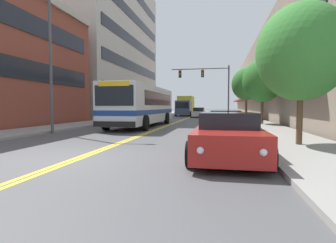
{
  "coord_description": "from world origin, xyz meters",
  "views": [
    {
      "loc": [
        4.11,
        -7.26,
        1.55
      ],
      "look_at": [
        -0.5,
        16.18,
        0.17
      ],
      "focal_mm": 28.0,
      "sensor_mm": 36.0,
      "label": 1
    }
  ],
  "objects_px": {
    "car_red_parked_right_foreground": "(228,137)",
    "street_tree_right_near": "(301,52)",
    "car_silver_moving_lead": "(199,113)",
    "street_lamp_left_near": "(54,41)",
    "street_tree_right_mid": "(263,80)",
    "car_champagne_parked_right_mid": "(225,123)",
    "traffic_signal_mast": "(209,81)",
    "car_charcoal_parked_left_mid": "(147,114)",
    "street_tree_right_far": "(246,84)",
    "city_bus": "(143,104)",
    "box_truck": "(185,106)",
    "car_navy_parked_left_near": "(159,113)"
  },
  "relations": [
    {
      "from": "car_silver_moving_lead",
      "to": "box_truck",
      "type": "xyz_separation_m",
      "value": [
        -2.71,
        6.08,
        0.99
      ]
    },
    {
      "from": "box_truck",
      "to": "street_lamp_left_near",
      "type": "distance_m",
      "value": 30.4
    },
    {
      "from": "car_red_parked_right_foreground",
      "to": "street_tree_right_near",
      "type": "bearing_deg",
      "value": 43.64
    },
    {
      "from": "street_lamp_left_near",
      "to": "street_tree_right_mid",
      "type": "bearing_deg",
      "value": 35.79
    },
    {
      "from": "city_bus",
      "to": "street_tree_right_far",
      "type": "bearing_deg",
      "value": 51.27
    },
    {
      "from": "street_tree_right_near",
      "to": "street_tree_right_far",
      "type": "height_order",
      "value": "street_tree_right_far"
    },
    {
      "from": "car_champagne_parked_right_mid",
      "to": "box_truck",
      "type": "height_order",
      "value": "box_truck"
    },
    {
      "from": "city_bus",
      "to": "street_tree_right_mid",
      "type": "bearing_deg",
      "value": 16.32
    },
    {
      "from": "car_charcoal_parked_left_mid",
      "to": "street_lamp_left_near",
      "type": "distance_m",
      "value": 17.0
    },
    {
      "from": "street_tree_right_near",
      "to": "street_tree_right_far",
      "type": "bearing_deg",
      "value": 89.94
    },
    {
      "from": "box_truck",
      "to": "street_tree_right_mid",
      "type": "bearing_deg",
      "value": -66.7
    },
    {
      "from": "street_tree_right_mid",
      "to": "car_champagne_parked_right_mid",
      "type": "bearing_deg",
      "value": -112.04
    },
    {
      "from": "city_bus",
      "to": "street_tree_right_far",
      "type": "distance_m",
      "value": 14.36
    },
    {
      "from": "city_bus",
      "to": "box_truck",
      "type": "bearing_deg",
      "value": 89.22
    },
    {
      "from": "car_navy_parked_left_near",
      "to": "car_red_parked_right_foreground",
      "type": "xyz_separation_m",
      "value": [
        8.81,
        -29.12,
        0.09
      ]
    },
    {
      "from": "car_champagne_parked_right_mid",
      "to": "box_truck",
      "type": "distance_m",
      "value": 29.14
    },
    {
      "from": "city_bus",
      "to": "car_red_parked_right_foreground",
      "type": "relative_size",
      "value": 2.48
    },
    {
      "from": "car_champagne_parked_right_mid",
      "to": "traffic_signal_mast",
      "type": "bearing_deg",
      "value": 95.24
    },
    {
      "from": "city_bus",
      "to": "car_silver_moving_lead",
      "type": "distance_m",
      "value": 17.84
    },
    {
      "from": "car_silver_moving_lead",
      "to": "street_tree_right_mid",
      "type": "xyz_separation_m",
      "value": [
        6.29,
        -14.81,
        3.01
      ]
    },
    {
      "from": "car_red_parked_right_foreground",
      "to": "street_tree_right_mid",
      "type": "height_order",
      "value": "street_tree_right_mid"
    },
    {
      "from": "box_truck",
      "to": "street_tree_right_near",
      "type": "relative_size",
      "value": 1.39
    },
    {
      "from": "car_silver_moving_lead",
      "to": "traffic_signal_mast",
      "type": "xyz_separation_m",
      "value": [
        1.49,
        -3.73,
        4.14
      ]
    },
    {
      "from": "car_navy_parked_left_near",
      "to": "car_red_parked_right_foreground",
      "type": "relative_size",
      "value": 0.98
    },
    {
      "from": "street_lamp_left_near",
      "to": "car_silver_moving_lead",
      "type": "bearing_deg",
      "value": 75.22
    },
    {
      "from": "car_red_parked_right_foreground",
      "to": "street_tree_right_near",
      "type": "xyz_separation_m",
      "value": [
        2.68,
        2.56,
        2.89
      ]
    },
    {
      "from": "car_charcoal_parked_left_mid",
      "to": "car_champagne_parked_right_mid",
      "type": "xyz_separation_m",
      "value": [
        8.73,
        -14.89,
        0.03
      ]
    },
    {
      "from": "car_champagne_parked_right_mid",
      "to": "street_tree_right_near",
      "type": "distance_m",
      "value": 5.85
    },
    {
      "from": "car_red_parked_right_foreground",
      "to": "street_tree_right_mid",
      "type": "distance_m",
      "value": 15.18
    },
    {
      "from": "city_bus",
      "to": "street_tree_right_far",
      "type": "height_order",
      "value": "street_tree_right_far"
    },
    {
      "from": "car_silver_moving_lead",
      "to": "street_lamp_left_near",
      "type": "xyz_separation_m",
      "value": [
        -6.31,
        -23.89,
        4.57
      ]
    },
    {
      "from": "car_charcoal_parked_left_mid",
      "to": "box_truck",
      "type": "distance_m",
      "value": 13.96
    },
    {
      "from": "street_lamp_left_near",
      "to": "car_champagne_parked_right_mid",
      "type": "bearing_deg",
      "value": 8.72
    },
    {
      "from": "street_tree_right_far",
      "to": "street_tree_right_mid",
      "type": "bearing_deg",
      "value": -86.85
    },
    {
      "from": "car_charcoal_parked_left_mid",
      "to": "street_tree_right_far",
      "type": "height_order",
      "value": "street_tree_right_far"
    },
    {
      "from": "car_navy_parked_left_near",
      "to": "street_tree_right_far",
      "type": "bearing_deg",
      "value": -28.54
    },
    {
      "from": "car_silver_moving_lead",
      "to": "street_tree_right_near",
      "type": "xyz_separation_m",
      "value": [
        5.81,
        -26.8,
        2.89
      ]
    },
    {
      "from": "street_tree_right_near",
      "to": "street_tree_right_mid",
      "type": "height_order",
      "value": "street_tree_right_mid"
    },
    {
      "from": "city_bus",
      "to": "car_navy_parked_left_near",
      "type": "height_order",
      "value": "city_bus"
    },
    {
      "from": "street_tree_right_far",
      "to": "traffic_signal_mast",
      "type": "bearing_deg",
      "value": 147.58
    },
    {
      "from": "car_silver_moving_lead",
      "to": "street_tree_right_far",
      "type": "bearing_deg",
      "value": -48.09
    },
    {
      "from": "car_navy_parked_left_near",
      "to": "car_silver_moving_lead",
      "type": "bearing_deg",
      "value": 2.33
    },
    {
      "from": "city_bus",
      "to": "car_silver_moving_lead",
      "type": "bearing_deg",
      "value": 80.19
    },
    {
      "from": "traffic_signal_mast",
      "to": "street_tree_right_near",
      "type": "relative_size",
      "value": 1.4
    },
    {
      "from": "car_navy_parked_left_near",
      "to": "street_tree_right_mid",
      "type": "bearing_deg",
      "value": -50.62
    },
    {
      "from": "car_champagne_parked_right_mid",
      "to": "street_lamp_left_near",
      "type": "height_order",
      "value": "street_lamp_left_near"
    },
    {
      "from": "car_navy_parked_left_near",
      "to": "car_silver_moving_lead",
      "type": "distance_m",
      "value": 5.69
    },
    {
      "from": "car_navy_parked_left_near",
      "to": "city_bus",
      "type": "bearing_deg",
      "value": -81.3
    },
    {
      "from": "car_champagne_parked_right_mid",
      "to": "street_lamp_left_near",
      "type": "distance_m",
      "value": 10.65
    },
    {
      "from": "car_champagne_parked_right_mid",
      "to": "car_red_parked_right_foreground",
      "type": "bearing_deg",
      "value": -90.62
    }
  ]
}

